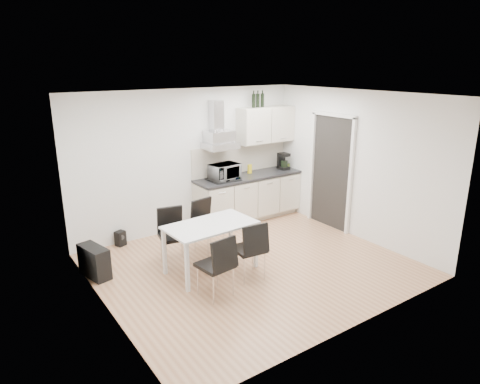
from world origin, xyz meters
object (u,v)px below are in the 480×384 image
object	(u,v)px
chair_far_left	(174,237)
dining_table	(211,230)
chair_near_left	(215,266)
chair_far_right	(209,227)
kitchenette	(249,179)
chair_near_right	(249,250)
floor_speaker	(120,238)
guitar_amp	(94,262)

from	to	relation	value
chair_far_left	dining_table	bearing A→B (deg)	132.90
chair_far_left	chair_near_left	size ratio (longest dim) A/B	1.00
chair_far_right	chair_near_left	world-z (taller)	same
kitchenette	chair_near_right	size ratio (longest dim) A/B	2.86
kitchenette	chair_near_right	xyz separation A→B (m)	(-1.45, -2.01, -0.39)
chair_near_right	floor_speaker	size ratio (longest dim) A/B	3.38
chair_near_left	chair_near_right	distance (m)	0.69
chair_near_left	kitchenette	bearing A→B (deg)	38.35
kitchenette	chair_near_left	distance (m)	3.07
chair_far_right	guitar_amp	size ratio (longest dim) A/B	1.47
kitchenette	chair_far_left	bearing A→B (deg)	-155.48
chair_far_left	chair_far_right	world-z (taller)	same
guitar_amp	floor_speaker	bearing A→B (deg)	38.67
dining_table	chair_far_right	world-z (taller)	chair_far_right
chair_far_right	floor_speaker	world-z (taller)	chair_far_right
kitchenette	dining_table	distance (m)	2.36
kitchenette	chair_far_left	xyz separation A→B (m)	(-2.14, -0.97, -0.39)
chair_near_right	guitar_amp	xyz separation A→B (m)	(-1.85, 1.31, -0.21)
chair_near_right	kitchenette	bearing A→B (deg)	59.95
kitchenette	dining_table	bearing A→B (deg)	-139.78
floor_speaker	kitchenette	bearing A→B (deg)	-25.57
kitchenette	chair_far_right	xyz separation A→B (m)	(-1.47, -0.91, -0.39)
chair_far_right	floor_speaker	distance (m)	1.60
dining_table	kitchenette	bearing A→B (deg)	37.14
dining_table	chair_far_left	size ratio (longest dim) A/B	1.54
chair_far_right	chair_near_right	bearing A→B (deg)	81.05
chair_far_left	guitar_amp	bearing A→B (deg)	-2.67
dining_table	chair_far_left	world-z (taller)	chair_far_left
chair_near_left	guitar_amp	distance (m)	1.90
dining_table	guitar_amp	distance (m)	1.76
kitchenette	floor_speaker	world-z (taller)	kitchenette
chair_near_left	chair_near_right	xyz separation A→B (m)	(0.67, 0.17, 0.00)
dining_table	chair_far_right	bearing A→B (deg)	58.54
chair_far_left	chair_near_right	size ratio (longest dim) A/B	1.00
chair_far_right	chair_near_left	xyz separation A→B (m)	(-0.66, -1.27, 0.00)
kitchenette	chair_far_right	size ratio (longest dim) A/B	2.86
guitar_amp	floor_speaker	distance (m)	1.11
dining_table	guitar_amp	size ratio (longest dim) A/B	2.26
kitchenette	chair_far_left	world-z (taller)	kitchenette
chair_far_left	chair_near_right	distance (m)	1.24
dining_table	chair_near_right	size ratio (longest dim) A/B	1.54
chair_far_right	floor_speaker	size ratio (longest dim) A/B	3.38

